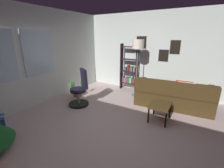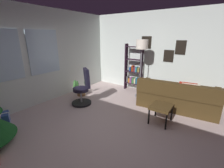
# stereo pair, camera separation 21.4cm
# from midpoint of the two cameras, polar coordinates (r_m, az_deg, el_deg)

# --- Properties ---
(ground_plane) EXTENTS (5.34, 5.03, 0.10)m
(ground_plane) POSITION_cam_midpoint_polar(r_m,az_deg,el_deg) (3.45, 2.83, -17.04)
(ground_plane) COLOR #BEA6A2
(wall_back_with_windows) EXTENTS (5.34, 0.12, 2.67)m
(wall_back_with_windows) POSITION_cam_midpoint_polar(r_m,az_deg,el_deg) (4.74, -24.62, 9.14)
(wall_back_with_windows) COLOR silver
(wall_back_with_windows) RESTS_ON ground_plane
(wall_right_with_frames) EXTENTS (0.12, 5.03, 2.67)m
(wall_right_with_frames) POSITION_cam_midpoint_polar(r_m,az_deg,el_deg) (5.38, 18.95, 10.54)
(wall_right_with_frames) COLOR silver
(wall_right_with_frames) RESTS_ON ground_plane
(couch) EXTENTS (1.64, 2.06, 0.82)m
(couch) POSITION_cam_midpoint_polar(r_m,az_deg,el_deg) (4.65, 25.67, -4.56)
(couch) COLOR #412F16
(couch) RESTS_ON ground_plane
(footstool) EXTENTS (0.51, 0.44, 0.42)m
(footstool) POSITION_cam_midpoint_polar(r_m,az_deg,el_deg) (3.67, 19.54, -8.37)
(footstool) COLOR #412F16
(footstool) RESTS_ON ground_plane
(gift_box_blue) EXTENTS (0.40, 0.41, 0.28)m
(gift_box_blue) POSITION_cam_midpoint_polar(r_m,az_deg,el_deg) (4.18, -34.74, -10.88)
(gift_box_blue) COLOR #2D4C99
(gift_box_blue) RESTS_ON ground_plane
(office_chair) EXTENTS (0.59, 0.58, 1.04)m
(office_chair) POSITION_cam_midpoint_polar(r_m,az_deg,el_deg) (4.44, -9.45, -2.51)
(office_chair) COLOR black
(office_chair) RESTS_ON ground_plane
(bookshelf) EXTENTS (0.18, 0.64, 1.65)m
(bookshelf) POSITION_cam_midpoint_polar(r_m,az_deg,el_deg) (5.53, 9.14, 4.96)
(bookshelf) COLOR black
(bookshelf) RESTS_ON ground_plane
(floor_lamp) EXTENTS (0.35, 0.35, 1.80)m
(floor_lamp) POSITION_cam_midpoint_polar(r_m,az_deg,el_deg) (4.82, 12.37, 12.69)
(floor_lamp) COLOR slate
(floor_lamp) RESTS_ON ground_plane
(potted_plant) EXTENTS (0.55, 0.33, 0.56)m
(potted_plant) POSITION_cam_midpoint_polar(r_m,az_deg,el_deg) (5.16, -10.49, -2.03)
(potted_plant) COLOR olive
(potted_plant) RESTS_ON ground_plane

